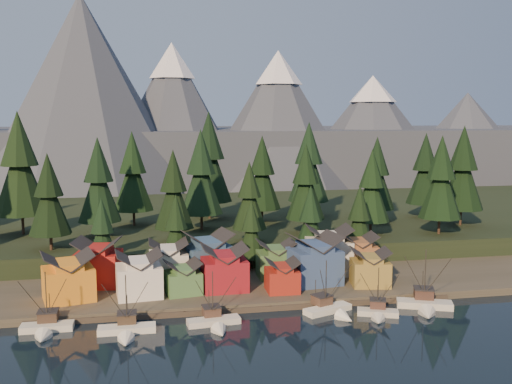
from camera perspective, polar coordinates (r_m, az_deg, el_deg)
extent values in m
plane|color=black|center=(94.77, 0.99, -14.87)|extent=(500.00, 500.00, 0.00)
cube|color=#3C382B|center=(131.87, -2.62, -8.06)|extent=(400.00, 50.00, 1.50)
cube|color=black|center=(179.76, -4.93, -3.15)|extent=(420.00, 100.00, 6.00)
cube|color=#4A3F34|center=(109.76, -0.81, -11.42)|extent=(80.00, 4.00, 1.00)
cube|color=#4D5563|center=(326.95, -7.70, 3.70)|extent=(560.00, 160.00, 30.00)
cone|color=#4D5563|center=(267.28, -16.87, 9.07)|extent=(100.00, 100.00, 90.00)
cone|color=#4D5563|center=(284.08, -8.31, 7.38)|extent=(80.00, 80.00, 72.00)
cone|color=white|center=(285.39, -8.42, 12.88)|extent=(22.40, 22.40, 17.28)
cone|color=#4D5563|center=(279.01, 2.20, 7.04)|extent=(84.00, 84.00, 68.00)
cone|color=white|center=(280.02, 2.23, 12.33)|extent=(23.52, 23.52, 16.32)
cone|color=#4D5563|center=(311.15, 11.49, 6.02)|extent=(92.00, 92.00, 58.00)
cone|color=white|center=(311.43, 11.60, 10.07)|extent=(25.76, 25.76, 13.92)
cone|color=#4D5563|center=(345.44, 20.24, 5.17)|extent=(88.00, 88.00, 50.00)
cube|color=beige|center=(105.97, -20.16, -12.68)|extent=(8.68, 3.02, 1.60)
cone|color=beige|center=(101.58, -20.60, -13.59)|extent=(3.00, 2.97, 3.00)
cube|color=black|center=(106.18, -20.15, -12.98)|extent=(8.89, 3.07, 0.35)
cube|color=#453325|center=(106.94, -20.06, -11.61)|extent=(3.20, 3.00, 1.80)
cube|color=#292726|center=(106.63, -20.08, -11.10)|extent=(3.40, 3.20, 0.20)
cylinder|color=black|center=(104.82, -20.24, -9.88)|extent=(0.18, 0.18, 8.99)
cylinder|color=black|center=(108.19, -19.94, -10.60)|extent=(0.14, 0.14, 4.40)
cube|color=silver|center=(101.39, -12.78, -13.33)|extent=(9.63, 2.93, 1.55)
cone|color=silver|center=(96.47, -12.89, -14.44)|extent=(2.92, 3.29, 2.91)
cube|color=black|center=(101.59, -12.77, -13.64)|extent=(9.86, 2.98, 0.34)
cube|color=#433324|center=(102.53, -12.77, -12.20)|extent=(3.11, 2.91, 1.74)
cube|color=#292726|center=(102.21, -12.79, -11.69)|extent=(3.30, 3.11, 0.19)
cylinder|color=black|center=(100.27, -12.86, -10.49)|extent=(0.17, 0.17, 8.72)
cylinder|color=black|center=(103.97, -12.76, -11.13)|extent=(0.14, 0.14, 4.26)
cube|color=silver|center=(102.81, -4.25, -12.87)|extent=(9.54, 3.80, 1.49)
cone|color=silver|center=(98.17, -3.56, -13.87)|extent=(3.12, 3.46, 2.79)
cube|color=black|center=(103.00, -4.25, -13.16)|extent=(9.77, 3.87, 0.33)
cube|color=#51382B|center=(103.88, -4.48, -11.81)|extent=(3.26, 3.10, 1.67)
cube|color=#292726|center=(103.58, -4.48, -11.33)|extent=(3.47, 3.30, 0.19)
cylinder|color=black|center=(101.75, -4.35, -10.19)|extent=(0.17, 0.17, 8.36)
cylinder|color=black|center=(105.25, -4.72, -10.81)|extent=(0.13, 0.13, 4.09)
cube|color=white|center=(109.20, 7.17, -11.67)|extent=(9.85, 6.13, 1.54)
cone|color=white|center=(105.49, 9.00, -12.40)|extent=(3.87, 4.06, 2.90)
cube|color=black|center=(109.39, 7.17, -11.95)|extent=(10.08, 6.26, 0.34)
cube|color=brown|center=(109.99, 6.60, -10.69)|extent=(3.93, 3.82, 1.74)
cube|color=#292726|center=(109.70, 6.61, -10.21)|extent=(4.18, 4.07, 0.19)
cylinder|color=black|center=(108.08, 7.02, -9.05)|extent=(0.17, 0.17, 8.69)
cylinder|color=black|center=(111.04, 5.97, -9.78)|extent=(0.14, 0.14, 4.25)
cube|color=beige|center=(109.20, 12.07, -11.79)|extent=(7.85, 5.08, 1.40)
cone|color=beige|center=(105.38, 12.15, -12.52)|extent=(3.35, 3.30, 2.62)
cube|color=black|center=(109.37, 12.07, -12.05)|extent=(8.03, 5.19, 0.31)
cube|color=#4E3329|center=(110.05, 12.07, -10.90)|extent=(3.55, 3.45, 1.57)
cube|color=#292726|center=(109.78, 12.08, -10.46)|extent=(3.77, 3.67, 0.17)
cylinder|color=black|center=(108.22, 12.13, -9.42)|extent=(0.16, 0.16, 7.87)
cylinder|color=black|center=(111.14, 12.06, -10.05)|extent=(0.12, 0.12, 3.85)
cube|color=beige|center=(115.51, 16.48, -10.82)|extent=(10.78, 6.80, 1.76)
cone|color=beige|center=(110.19, 16.80, -11.73)|extent=(4.35, 4.47, 3.31)
cube|color=black|center=(115.71, 16.47, -11.13)|extent=(11.03, 6.94, 0.39)
cube|color=#462E25|center=(116.78, 16.42, -9.74)|extent=(4.48, 4.36, 1.98)
cube|color=#292726|center=(116.46, 16.44, -9.22)|extent=(4.77, 4.64, 0.22)
cylinder|color=black|center=(114.46, 16.56, -7.97)|extent=(0.20, 0.20, 9.92)
cylinder|color=black|center=(118.37, 16.34, -8.72)|extent=(0.15, 0.15, 4.85)
cube|color=orange|center=(115.46, -18.24, -8.70)|extent=(10.78, 9.96, 6.24)
cube|color=orange|center=(114.50, -18.31, -6.90)|extent=(6.78, 8.79, 1.28)
cube|color=white|center=(114.11, -11.61, -8.70)|extent=(9.21, 8.37, 6.11)
cube|color=white|center=(113.17, -11.66, -6.93)|extent=(5.41, 7.82, 1.19)
cube|color=#4C7C43|center=(114.73, -7.31, -8.96)|extent=(7.56, 7.20, 4.41)
cube|color=#4C7C43|center=(114.01, -7.33, -7.68)|extent=(4.61, 6.58, 0.93)
cube|color=maroon|center=(116.34, -3.17, -8.22)|extent=(9.00, 8.00, 6.20)
cube|color=maroon|center=(115.40, -3.18, -6.44)|extent=(5.04, 7.73, 1.24)
cube|color=maroon|center=(115.30, 2.63, -8.81)|extent=(6.43, 6.43, 4.46)
cube|color=maroon|center=(114.58, 2.63, -7.53)|extent=(3.62, 6.22, 0.88)
cube|color=#334C7A|center=(120.85, 5.87, -7.39)|extent=(10.89, 9.56, 7.25)
cube|color=#334C7A|center=(119.82, 5.89, -5.40)|extent=(6.48, 8.79, 1.38)
cube|color=olive|center=(121.44, 11.33, -7.93)|extent=(8.61, 7.85, 5.19)
cube|color=olive|center=(120.66, 11.37, -6.50)|extent=(5.24, 7.11, 1.06)
cube|color=#A11B19|center=(123.29, -15.51, -7.40)|extent=(10.10, 9.28, 6.93)
cube|color=#A11B19|center=(122.32, -15.57, -5.56)|extent=(6.11, 8.46, 1.25)
cube|color=silver|center=(122.26, -8.73, -7.46)|extent=(7.97, 7.48, 6.45)
cube|color=silver|center=(121.35, -8.76, -5.73)|extent=(4.40, 7.31, 1.12)
cube|color=#325176|center=(124.26, -4.81, -6.98)|extent=(11.09, 10.00, 7.17)
cube|color=#325176|center=(123.27, -4.84, -5.07)|extent=(6.86, 8.91, 1.34)
cube|color=#446D3B|center=(124.90, 1.99, -7.26)|extent=(8.10, 6.75, 5.56)
cube|color=#446D3B|center=(124.10, 2.00, -5.78)|extent=(4.55, 6.50, 1.11)
cube|color=silver|center=(129.16, 7.27, -6.39)|extent=(10.67, 9.75, 7.48)
cube|color=silver|center=(128.18, 7.30, -4.47)|extent=(6.36, 9.01, 1.35)
cube|color=#935B34|center=(130.92, 10.20, -6.53)|extent=(8.58, 8.16, 6.26)
cube|color=#935B34|center=(130.09, 10.23, -4.96)|extent=(5.12, 7.57, 1.08)
cylinder|color=#332319|center=(159.38, -22.28, -2.94)|extent=(0.70, 0.70, 5.58)
cone|color=black|center=(157.77, -22.50, 1.39)|extent=(13.65, 13.65, 19.24)
cone|color=black|center=(157.13, -22.68, 4.99)|extent=(9.31, 9.31, 13.96)
cylinder|color=#332319|center=(138.42, -19.81, -4.69)|extent=(0.70, 0.70, 3.90)
cone|color=black|center=(136.96, -19.97, -1.22)|extent=(9.54, 9.54, 13.44)
cone|color=black|center=(136.14, -20.10, 1.66)|extent=(6.50, 6.50, 9.75)
cylinder|color=#332319|center=(148.87, -15.30, -3.57)|extent=(0.70, 0.70, 4.45)
cone|color=black|center=(147.38, -15.43, 0.11)|extent=(10.87, 10.87, 15.32)
cone|color=black|center=(146.61, -15.53, 3.18)|extent=(7.41, 7.41, 11.12)
cylinder|color=#332319|center=(163.18, -12.10, -2.48)|extent=(0.70, 0.70, 4.63)
cone|color=black|center=(161.78, -12.20, 1.02)|extent=(11.32, 11.32, 15.95)
cone|color=black|center=(161.09, -12.28, 3.93)|extent=(7.72, 7.72, 11.58)
cylinder|color=#332319|center=(138.77, -8.16, -4.27)|extent=(0.70, 0.70, 3.96)
cone|color=black|center=(137.29, -8.22, -0.76)|extent=(9.68, 9.68, 13.64)
cone|color=black|center=(136.47, -8.28, 2.16)|extent=(6.60, 6.60, 9.90)
cylinder|color=#332319|center=(153.93, -5.46, -2.92)|extent=(0.70, 0.70, 4.75)
cone|color=black|center=(152.42, -5.50, 0.89)|extent=(11.61, 11.61, 16.35)
cone|color=black|center=(151.69, -5.54, 4.06)|extent=(7.91, 7.91, 11.87)
cylinder|color=#332319|center=(138.84, -0.66, -4.30)|extent=(0.70, 0.70, 3.45)
cone|color=black|center=(137.51, -0.66, -1.25)|extent=(8.43, 8.43, 11.87)
cone|color=black|center=(136.72, -0.66, 1.29)|extent=(5.75, 5.75, 8.62)
cylinder|color=#332319|center=(163.39, 0.61, -2.34)|extent=(0.70, 0.70, 4.40)
cone|color=black|center=(162.04, 0.61, 0.98)|extent=(10.74, 10.74, 15.14)
cone|color=black|center=(161.35, 0.62, 3.73)|extent=(7.33, 7.33, 10.99)
cylinder|color=#332319|center=(149.02, 4.94, -3.38)|extent=(0.70, 0.70, 4.13)
cone|color=black|center=(147.60, 4.98, 0.03)|extent=(10.09, 10.09, 14.22)
cone|color=black|center=(146.84, 5.01, 2.87)|extent=(6.88, 6.88, 10.32)
cylinder|color=#332319|center=(174.79, 5.23, -1.62)|extent=(0.70, 0.70, 5.05)
cone|color=black|center=(173.40, 5.28, 1.95)|extent=(12.36, 12.36, 17.41)
cone|color=black|center=(172.78, 5.31, 4.92)|extent=(8.42, 8.42, 12.64)
cylinder|color=#332319|center=(149.57, 11.38, -3.51)|extent=(0.70, 0.70, 3.89)
cone|color=black|center=(148.22, 11.47, -0.30)|extent=(9.52, 9.52, 13.42)
cone|color=black|center=(147.46, 11.53, 2.37)|extent=(6.49, 6.49, 9.74)
cylinder|color=#332319|center=(167.09, 11.85, -2.30)|extent=(0.70, 0.70, 4.34)
cone|color=black|center=(165.79, 11.94, 0.91)|extent=(10.60, 10.60, 14.94)
cone|color=black|center=(165.11, 12.01, 3.57)|extent=(7.23, 7.23, 10.84)
cylinder|color=#332319|center=(155.43, 17.83, -3.19)|extent=(0.70, 0.70, 4.50)
cone|color=black|center=(153.99, 17.97, 0.37)|extent=(11.00, 11.00, 15.49)
cone|color=black|center=(153.26, 18.09, 3.34)|extent=(7.50, 7.50, 11.25)
cylinder|color=#332319|center=(180.02, 16.41, -1.72)|extent=(0.70, 0.70, 4.48)
cone|color=black|center=(178.78, 16.53, 1.35)|extent=(10.95, 10.95, 15.43)
cone|color=black|center=(178.15, 16.62, 3.90)|extent=(7.47, 7.47, 11.20)
cylinder|color=#332319|center=(170.93, -4.67, -1.73)|extent=(0.70, 0.70, 5.60)
cone|color=black|center=(169.42, -4.71, 2.32)|extent=(13.68, 13.68, 19.28)
cone|color=black|center=(168.83, -4.75, 5.69)|extent=(9.33, 9.33, 13.99)
cylinder|color=#332319|center=(169.84, 19.77, -2.33)|extent=(0.70, 0.70, 4.91)
cone|color=black|center=(168.44, 19.93, 1.24)|extent=(11.99, 11.99, 16.90)
cone|color=black|center=(167.79, 20.06, 4.20)|extent=(8.18, 8.18, 12.26)
cylinder|color=#332319|center=(130.40, -15.00, -7.46)|extent=(0.70, 0.70, 3.04)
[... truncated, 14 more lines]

